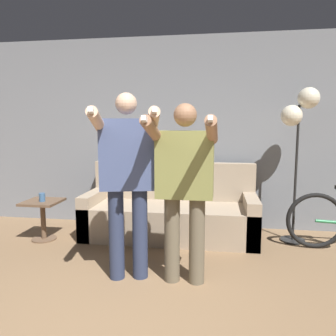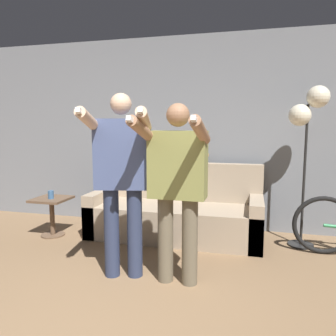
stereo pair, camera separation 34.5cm
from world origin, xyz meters
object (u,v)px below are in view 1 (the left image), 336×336
Objects in this scene: couch at (170,214)px; floor_lamp at (299,117)px; side_table at (43,212)px; person_left at (127,173)px; person_right at (185,180)px; cup at (42,197)px; cat at (186,158)px.

floor_lamp is at bearing 1.27° from couch.
floor_lamp reaches higher than side_table.
person_left is at bearing -143.88° from floor_lamp.
side_table is at bearing 156.08° from person_right.
person_right is (0.30, -1.23, 0.65)m from couch.
cup is (-1.51, -0.42, 0.26)m from couch.
person_right is 2.10m from side_table.
person_left is 16.35× the size of cup.
side_table is 0.20m from cup.
person_right is 15.42× the size of cup.
cat is (0.17, 0.29, 0.70)m from couch.
cat reaches higher than side_table.
person_right reaches higher than side_table.
floor_lamp reaches higher than cat.
couch is 4.36× the size of side_table.
couch is 1.59m from cup.
side_table is (-1.70, -0.67, -0.63)m from cat.
cup is at bearing -157.33° from cat.
person_left is 0.52m from person_right.
cat is at bearing 169.38° from floor_lamp.
side_table is (-1.53, -0.38, 0.06)m from couch.
cat is at bearing 59.05° from couch.
person_right is 0.86× the size of floor_lamp.
person_left is 0.92× the size of floor_lamp.
person_left is at bearing -32.06° from cup.
person_left is at bearing -32.79° from side_table.
side_table is at bearing -158.66° from cat.
cat is 1.87m from cup.
person_right is at bearing -24.90° from side_table.
cat is 5.19× the size of cup.
floor_lamp is (1.52, 0.03, 1.22)m from couch.
person_right is (0.51, -0.00, -0.05)m from person_left.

